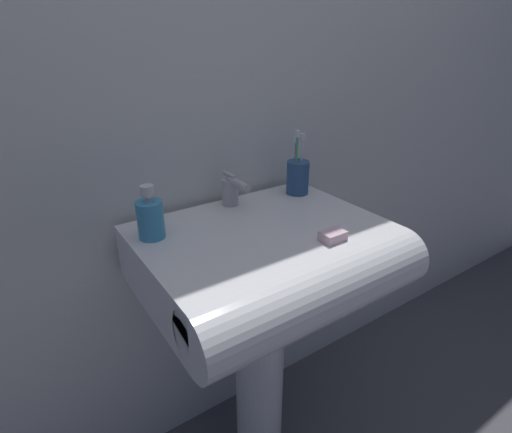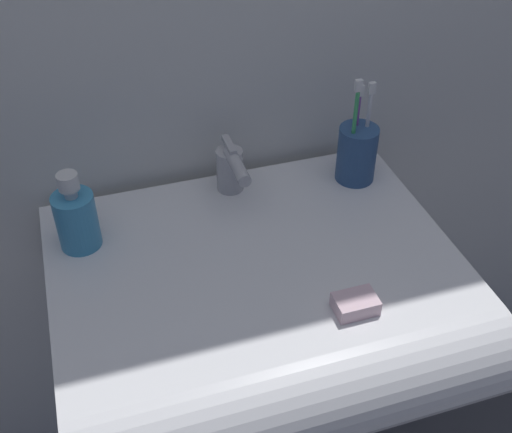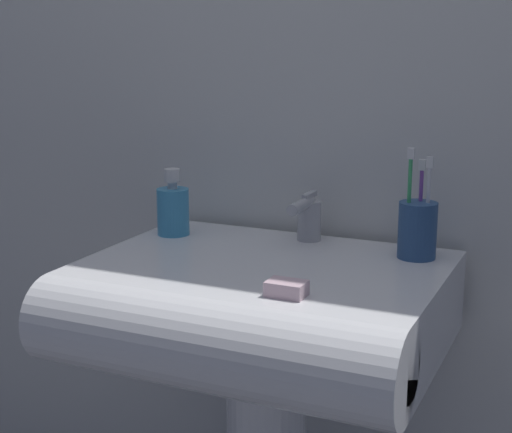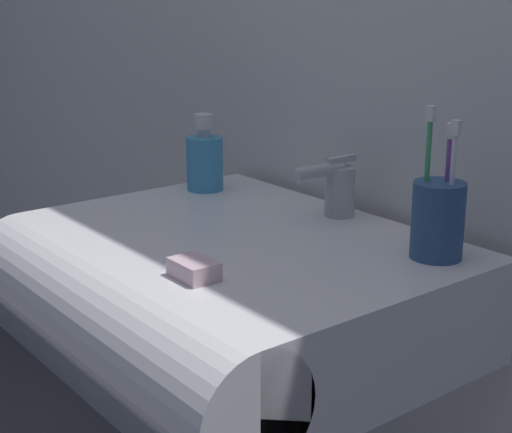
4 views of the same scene
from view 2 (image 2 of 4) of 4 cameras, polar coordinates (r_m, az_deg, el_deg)
sink_basin at (r=1.03m, az=0.59°, el=-8.41°), size 0.63×0.52×0.15m
faucet at (r=1.11m, az=-2.22°, el=4.30°), size 0.05×0.12×0.10m
toothbrush_cup at (r=1.15m, az=8.95°, el=5.66°), size 0.07×0.07×0.20m
soap_bottle at (r=1.03m, az=-15.69°, el=-0.15°), size 0.07×0.07×0.14m
bar_soap at (r=0.93m, az=8.83°, el=-7.70°), size 0.06×0.04×0.02m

